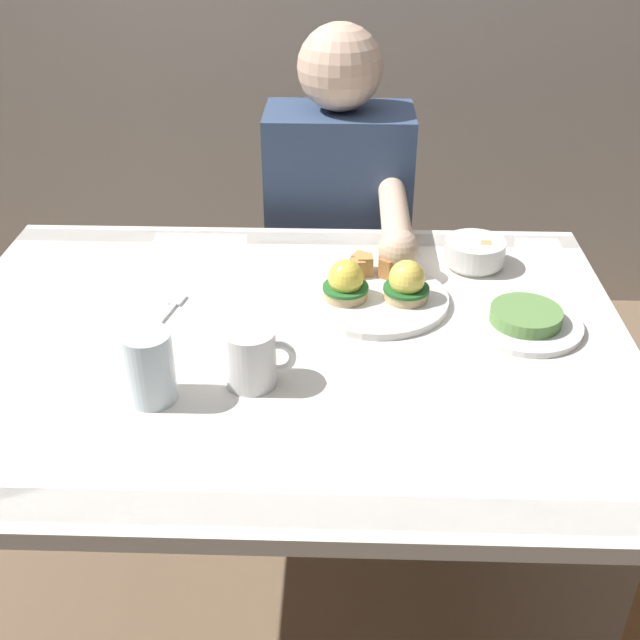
# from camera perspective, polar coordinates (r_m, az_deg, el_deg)

# --- Properties ---
(ground_plane) EXTENTS (6.00, 6.00, 0.00)m
(ground_plane) POSITION_cam_1_polar(r_m,az_deg,el_deg) (1.84, -2.17, -21.13)
(ground_plane) COLOR #7F664C
(dining_table) EXTENTS (1.20, 0.90, 0.74)m
(dining_table) POSITION_cam_1_polar(r_m,az_deg,el_deg) (1.39, -2.69, -5.09)
(dining_table) COLOR white
(dining_table) RESTS_ON ground_plane
(eggs_benedict_plate) EXTENTS (0.27, 0.27, 0.09)m
(eggs_benedict_plate) POSITION_cam_1_polar(r_m,az_deg,el_deg) (1.43, 4.07, 2.29)
(eggs_benedict_plate) COLOR white
(eggs_benedict_plate) RESTS_ON dining_table
(fruit_bowl) EXTENTS (0.12, 0.12, 0.06)m
(fruit_bowl) POSITION_cam_1_polar(r_m,az_deg,el_deg) (1.58, 11.24, 4.87)
(fruit_bowl) COLOR white
(fruit_bowl) RESTS_ON dining_table
(coffee_mug) EXTENTS (0.11, 0.08, 0.09)m
(coffee_mug) POSITION_cam_1_polar(r_m,az_deg,el_deg) (1.20, -4.99, -2.63)
(coffee_mug) COLOR white
(coffee_mug) RESTS_ON dining_table
(fork) EXTENTS (0.05, 0.16, 0.00)m
(fork) POSITION_cam_1_polar(r_m,az_deg,el_deg) (1.43, -11.16, 0.49)
(fork) COLOR silver
(fork) RESTS_ON dining_table
(water_glass_near) EXTENTS (0.07, 0.07, 0.12)m
(water_glass_near) POSITION_cam_1_polar(r_m,az_deg,el_deg) (1.19, -12.31, -3.60)
(water_glass_near) COLOR silver
(water_glass_near) RESTS_ON dining_table
(side_plate) EXTENTS (0.20, 0.20, 0.04)m
(side_plate) POSITION_cam_1_polar(r_m,az_deg,el_deg) (1.40, 14.77, -0.03)
(side_plate) COLOR white
(side_plate) RESTS_ON dining_table
(diner_person) EXTENTS (0.34, 0.54, 1.14)m
(diner_person) POSITION_cam_1_polar(r_m,az_deg,el_deg) (1.90, 1.42, 6.12)
(diner_person) COLOR #33333D
(diner_person) RESTS_ON ground_plane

